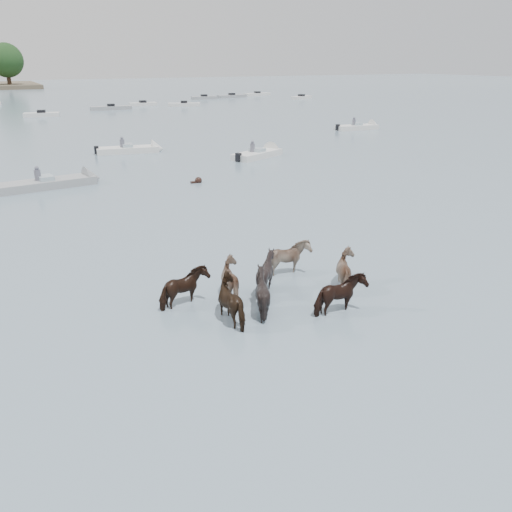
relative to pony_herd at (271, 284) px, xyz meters
name	(u,v)px	position (x,y,z in m)	size (l,w,h in m)	color
ground	(281,331)	(-0.77, -1.99, -0.52)	(400.00, 400.00, 0.00)	slate
pony_herd	(271,284)	(0.00, 0.00, 0.00)	(6.83, 4.14, 1.46)	black
swimming_pony	(198,181)	(4.12, 16.59, -0.42)	(0.72, 0.44, 0.44)	black
motorboat_b	(60,182)	(-3.48, 19.53, -0.30)	(6.26, 2.37, 1.92)	gray
motorboat_c	(137,149)	(3.91, 29.24, -0.30)	(5.54, 2.46, 1.92)	silver
motorboat_d	(263,153)	(12.06, 22.88, -0.30)	(5.19, 3.56, 1.92)	silver
motorboat_e	(363,127)	(29.53, 32.63, -0.30)	(5.34, 2.13, 1.92)	silver
distant_flotilla	(30,108)	(0.13, 73.32, -0.27)	(102.65, 28.76, 0.93)	gray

